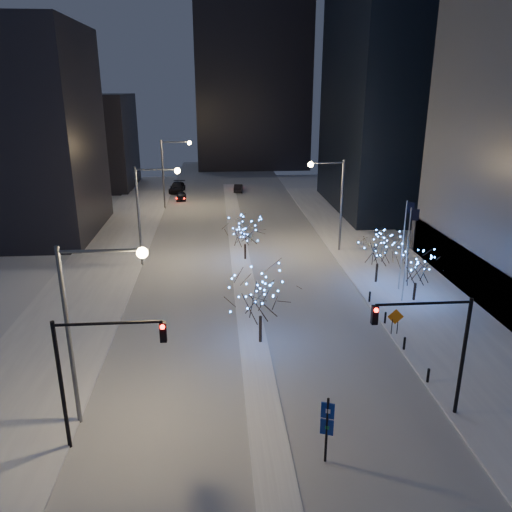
{
  "coord_description": "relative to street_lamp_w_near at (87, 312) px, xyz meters",
  "views": [
    {
      "loc": [
        -2.33,
        -21.34,
        17.21
      ],
      "look_at": [
        0.55,
        14.39,
        5.0
      ],
      "focal_mm": 35.0,
      "sensor_mm": 36.0,
      "label": 1
    }
  ],
  "objects": [
    {
      "name": "horizon_block",
      "position": [
        14.94,
        90.0,
        14.5
      ],
      "size": [
        24.0,
        14.0,
        42.0
      ],
      "primitive_type": "cube",
      "color": "black",
      "rests_on": "ground"
    },
    {
      "name": "street_lamp_east",
      "position": [
        19.02,
        28.0,
        -0.05
      ],
      "size": [
        3.9,
        0.56,
        10.0
      ],
      "color": "#595E66",
      "rests_on": "ground"
    },
    {
      "name": "wayfinding_sign",
      "position": [
        11.52,
        -4.03,
        -4.31
      ],
      "size": [
        0.62,
        0.31,
        3.56
      ],
      "rotation": [
        0.0,
        0.0,
        -0.38
      ],
      "color": "black",
      "rests_on": "ground"
    },
    {
      "name": "holiday_tree_plaza_far",
      "position": [
        21.07,
        18.39,
        -3.24
      ],
      "size": [
        4.65,
        4.65,
        4.77
      ],
      "color": "black",
      "rests_on": "east_sidewalk"
    },
    {
      "name": "street_lamp_w_mid",
      "position": [
        0.0,
        25.0,
        0.0
      ],
      "size": [
        4.4,
        0.56,
        10.0
      ],
      "color": "#595E66",
      "rests_on": "ground"
    },
    {
      "name": "east_sidewalk",
      "position": [
        23.94,
        18.0,
        -6.42
      ],
      "size": [
        10.0,
        90.0,
        0.15
      ],
      "primitive_type": "cube",
      "color": "white",
      "rests_on": "ground"
    },
    {
      "name": "flagpoles",
      "position": [
        22.3,
        15.25,
        -1.7
      ],
      "size": [
        1.35,
        2.6,
        8.0
      ],
      "color": "silver",
      "rests_on": "east_sidewalk"
    },
    {
      "name": "holiday_tree_median_far",
      "position": [
        9.44,
        25.76,
        -3.36
      ],
      "size": [
        4.79,
        4.79,
        4.65
      ],
      "color": "black",
      "rests_on": "median"
    },
    {
      "name": "holiday_tree_median_near",
      "position": [
        9.44,
        7.89,
        -2.72
      ],
      "size": [
        5.26,
        5.26,
        5.65
      ],
      "color": "black",
      "rests_on": "median"
    },
    {
      "name": "west_sidewalk",
      "position": [
        -5.06,
        18.0,
        -6.42
      ],
      "size": [
        8.0,
        90.0,
        0.15
      ],
      "primitive_type": "cube",
      "color": "white",
      "rests_on": "ground"
    },
    {
      "name": "street_lamp_w_far",
      "position": [
        0.0,
        50.0,
        0.0
      ],
      "size": [
        4.4,
        0.56,
        10.0
      ],
      "color": "#595E66",
      "rests_on": "ground"
    },
    {
      "name": "car_far",
      "position": [
        -0.06,
        62.14,
        -5.68
      ],
      "size": [
        2.74,
        5.81,
        1.64
      ],
      "primitive_type": "imported",
      "rotation": [
        0.0,
        0.0,
        -0.08
      ],
      "color": "black",
      "rests_on": "ground"
    },
    {
      "name": "road",
      "position": [
        8.94,
        33.0,
        -6.49
      ],
      "size": [
        20.0,
        130.0,
        0.02
      ],
      "primitive_type": "cube",
      "color": "#ADB2BC",
      "rests_on": "ground"
    },
    {
      "name": "traffic_signal_east",
      "position": [
        17.88,
        -1.0,
        -1.74
      ],
      "size": [
        5.26,
        0.43,
        7.0
      ],
      "color": "black",
      "rests_on": "ground"
    },
    {
      "name": "car_mid",
      "position": [
        10.44,
        61.56,
        -5.84
      ],
      "size": [
        1.83,
        4.14,
        1.32
      ],
      "primitive_type": "imported",
      "rotation": [
        0.0,
        0.0,
        3.03
      ],
      "color": "black",
      "rests_on": "ground"
    },
    {
      "name": "street_lamp_w_near",
      "position": [
        0.0,
        0.0,
        0.0
      ],
      "size": [
        4.4,
        0.56,
        10.0
      ],
      "color": "#595E66",
      "rests_on": "ground"
    },
    {
      "name": "traffic_signal_west",
      "position": [
        0.5,
        -2.0,
        -1.74
      ],
      "size": [
        5.26,
        0.43,
        7.0
      ],
      "color": "black",
      "rests_on": "ground"
    },
    {
      "name": "car_near",
      "position": [
        1.0,
        55.64,
        -5.86
      ],
      "size": [
        1.62,
        3.8,
        1.28
      ],
      "primitive_type": "imported",
      "rotation": [
        0.0,
        0.0,
        0.03
      ],
      "color": "black",
      "rests_on": "ground"
    },
    {
      "name": "median",
      "position": [
        8.94,
        28.0,
        -6.42
      ],
      "size": [
        2.0,
        80.0,
        0.15
      ],
      "primitive_type": "cube",
      "color": "white",
      "rests_on": "ground"
    },
    {
      "name": "ground",
      "position": [
        8.94,
        -2.0,
        -6.5
      ],
      "size": [
        160.0,
        160.0,
        0.0
      ],
      "primitive_type": "plane",
      "color": "silver",
      "rests_on": "ground"
    },
    {
      "name": "holiday_tree_plaza_near",
      "position": [
        23.0,
        14.12,
        -3.49
      ],
      "size": [
        3.67,
        3.67,
        4.51
      ],
      "color": "black",
      "rests_on": "east_sidewalk"
    },
    {
      "name": "filler_west_far",
      "position": [
        -17.06,
        68.0,
        1.5
      ],
      "size": [
        18.0,
        16.0,
        16.0
      ],
      "primitive_type": "cube",
      "color": "black",
      "rests_on": "ground"
    },
    {
      "name": "construction_sign",
      "position": [
        19.24,
        8.25,
        -5.17
      ],
      "size": [
        1.19,
        0.11,
        1.97
      ],
      "rotation": [
        0.0,
        0.0,
        -0.06
      ],
      "color": "black",
      "rests_on": "east_sidewalk"
    },
    {
      "name": "bollards",
      "position": [
        19.14,
        8.0,
        -5.9
      ],
      "size": [
        0.16,
        12.16,
        0.9
      ],
      "color": "black",
      "rests_on": "east_sidewalk"
    }
  ]
}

